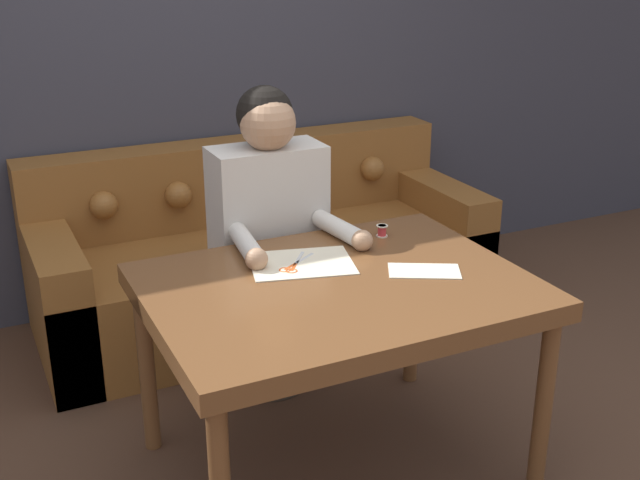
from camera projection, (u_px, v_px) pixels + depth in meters
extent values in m
plane|color=#4C3323|center=(328.00, 478.00, 2.87)|extent=(16.00, 16.00, 0.00)
cube|color=#383842|center=(169.00, 48.00, 3.90)|extent=(8.00, 0.06, 2.60)
cube|color=brown|center=(338.00, 292.00, 2.68)|extent=(1.26, 0.95, 0.07)
cylinder|color=brown|center=(543.00, 407.00, 2.69)|extent=(0.06, 0.06, 0.67)
cylinder|color=brown|center=(147.00, 369.00, 2.93)|extent=(0.06, 0.06, 0.67)
cylinder|color=brown|center=(413.00, 310.00, 3.39)|extent=(0.06, 0.06, 0.67)
cube|color=brown|center=(265.00, 278.00, 3.99)|extent=(2.18, 0.87, 0.44)
cube|color=brown|center=(239.00, 179.00, 4.11)|extent=(2.18, 0.22, 0.41)
cube|color=brown|center=(57.00, 300.00, 3.56)|extent=(0.20, 0.87, 0.60)
cube|color=brown|center=(433.00, 233.00, 4.36)|extent=(0.20, 0.87, 0.60)
sphere|color=brown|center=(104.00, 205.00, 3.71)|extent=(0.13, 0.13, 0.13)
sphere|color=brown|center=(178.00, 195.00, 3.86)|extent=(0.13, 0.13, 0.13)
sphere|color=brown|center=(248.00, 186.00, 4.00)|extent=(0.13, 0.13, 0.13)
sphere|color=brown|center=(312.00, 177.00, 4.14)|extent=(0.13, 0.13, 0.13)
sphere|color=brown|center=(372.00, 169.00, 4.29)|extent=(0.13, 0.13, 0.13)
cube|color=white|center=(328.00, 234.00, 3.93)|extent=(0.34, 0.25, 0.00)
cylinder|color=#33281E|center=(271.00, 337.00, 3.38)|extent=(0.28, 0.28, 0.46)
cube|color=beige|center=(268.00, 220.00, 3.19)|extent=(0.44, 0.22, 0.60)
sphere|color=tan|center=(268.00, 123.00, 3.03)|extent=(0.22, 0.22, 0.22)
sphere|color=black|center=(265.00, 114.00, 3.05)|extent=(0.22, 0.22, 0.22)
cylinder|color=beige|center=(247.00, 244.00, 2.89)|extent=(0.11, 0.30, 0.07)
sphere|color=tan|center=(257.00, 259.00, 2.76)|extent=(0.08, 0.08, 0.08)
cylinder|color=beige|center=(340.00, 229.00, 3.04)|extent=(0.10, 0.30, 0.07)
sphere|color=tan|center=(362.00, 241.00, 2.93)|extent=(0.08, 0.08, 0.08)
cube|color=beige|center=(302.00, 263.00, 2.81)|extent=(0.41, 0.35, 0.00)
cube|color=beige|center=(423.00, 271.00, 2.75)|extent=(0.28, 0.23, 0.00)
cube|color=silver|center=(300.00, 258.00, 2.86)|extent=(0.07, 0.09, 0.00)
cube|color=#D1511E|center=(294.00, 267.00, 2.78)|extent=(0.05, 0.06, 0.00)
torus|color=#D1511E|center=(292.00, 271.00, 2.74)|extent=(0.04, 0.04, 0.01)
cube|color=silver|center=(305.00, 259.00, 2.85)|extent=(0.10, 0.07, 0.00)
cube|color=#D1511E|center=(291.00, 267.00, 2.78)|extent=(0.07, 0.05, 0.00)
torus|color=#D1511E|center=(285.00, 270.00, 2.75)|extent=(0.04, 0.04, 0.01)
cylinder|color=silver|center=(296.00, 264.00, 2.81)|extent=(0.01, 0.01, 0.01)
cylinder|color=red|center=(382.00, 231.00, 3.06)|extent=(0.03, 0.03, 0.04)
cylinder|color=beige|center=(382.00, 226.00, 3.05)|extent=(0.04, 0.04, 0.00)
cylinder|color=beige|center=(382.00, 236.00, 3.07)|extent=(0.04, 0.04, 0.00)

